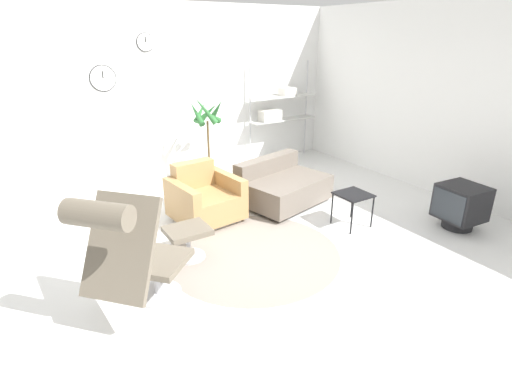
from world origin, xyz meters
name	(u,v)px	position (x,y,z in m)	size (l,w,h in m)	color
ground_plane	(255,243)	(0.00, 0.00, 0.00)	(12.00, 12.00, 0.00)	white
wall_back	(162,94)	(0.00, 2.89, 1.40)	(12.00, 0.09, 2.80)	white
wall_right	(444,101)	(3.25, 0.00, 1.40)	(0.06, 12.00, 2.80)	white
round_rug	(252,253)	(-0.15, -0.18, 0.00)	(1.98, 1.98, 0.01)	gray
lounge_chair	(129,247)	(-1.58, -0.61, 0.72)	(1.12, 1.09, 1.24)	#BCBCC1
ottoman	(188,236)	(-0.79, 0.12, 0.26)	(0.46, 0.39, 0.36)	#BCBCC1
armchair_red	(204,200)	(-0.22, 0.92, 0.28)	(0.89, 0.87, 0.74)	silver
couch_low	(282,187)	(0.98, 0.84, 0.24)	(1.37, 1.14, 0.63)	black
side_table	(353,197)	(1.31, -0.24, 0.39)	(0.40, 0.40, 0.44)	black
crt_television	(461,205)	(2.42, -1.01, 0.31)	(0.54, 0.54, 0.57)	black
potted_plant	(208,136)	(0.48, 2.23, 0.78)	(0.51, 0.52, 1.45)	#333338
shelf_unit	(279,108)	(2.16, 2.64, 1.02)	(1.37, 0.28, 1.85)	#BCBCC1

